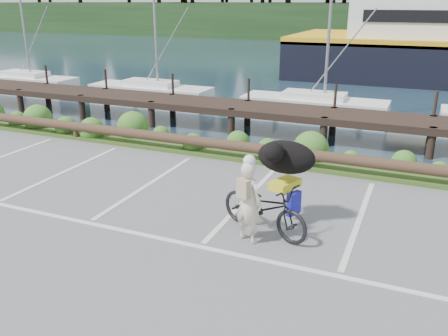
{
  "coord_description": "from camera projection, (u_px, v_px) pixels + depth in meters",
  "views": [
    {
      "loc": [
        3.51,
        -7.52,
        4.39
      ],
      "look_at": [
        -0.12,
        1.03,
        1.1
      ],
      "focal_mm": 38.0,
      "sensor_mm": 36.0,
      "label": 1
    }
  ],
  "objects": [
    {
      "name": "vegetation_strip",
      "position": [
        285.0,
        157.0,
        13.86
      ],
      "size": [
        34.0,
        1.6,
        0.1
      ],
      "primitive_type": "cube",
      "color": "#3D5B21",
      "rests_on": "ground"
    },
    {
      "name": "ground",
      "position": [
        209.0,
        238.0,
        9.28
      ],
      "size": [
        72.0,
        72.0,
        0.0
      ],
      "primitive_type": "plane",
      "color": "#5D5D5F"
    },
    {
      "name": "bicycle",
      "position": [
        264.0,
        207.0,
        9.34
      ],
      "size": [
        2.18,
        1.39,
        1.08
      ],
      "primitive_type": "imported",
      "rotation": [
        0.0,
        0.0,
        1.21
      ],
      "color": "black",
      "rests_on": "ground"
    },
    {
      "name": "log_rail",
      "position": [
        278.0,
        166.0,
        13.27
      ],
      "size": [
        32.0,
        0.3,
        0.6
      ],
      "primitive_type": null,
      "color": "#443021",
      "rests_on": "ground"
    },
    {
      "name": "harbor_backdrop",
      "position": [
        412.0,
        29.0,
        77.22
      ],
      "size": [
        170.0,
        160.0,
        30.0
      ],
      "color": "#192D3D",
      "rests_on": "ground"
    },
    {
      "name": "cyclist",
      "position": [
        249.0,
        202.0,
        8.92
      ],
      "size": [
        0.68,
        0.57,
        1.61
      ],
      "primitive_type": "imported",
      "rotation": [
        0.0,
        0.0,
        2.78
      ],
      "color": "beige",
      "rests_on": "ground"
    },
    {
      "name": "dog",
      "position": [
        286.0,
        157.0,
        9.49
      ],
      "size": [
        0.96,
        1.31,
        0.69
      ],
      "primitive_type": "ellipsoid",
      "rotation": [
        0.0,
        0.0,
        1.21
      ],
      "color": "black",
      "rests_on": "bicycle"
    }
  ]
}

